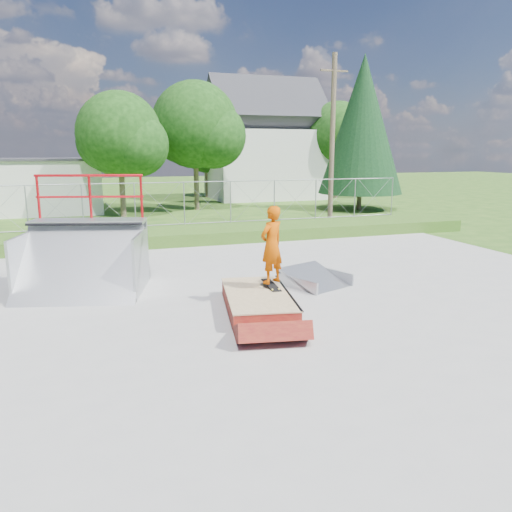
{
  "coord_description": "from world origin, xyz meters",
  "views": [
    {
      "loc": [
        -3.72,
        -10.08,
        3.57
      ],
      "look_at": [
        -0.04,
        0.94,
        1.1
      ],
      "focal_mm": 35.0,
      "sensor_mm": 36.0,
      "label": 1
    }
  ],
  "objects_px": {
    "grind_box": "(258,302)",
    "flat_bank_ramp": "(316,278)",
    "skater": "(272,248)",
    "quarter_pipe": "(80,237)"
  },
  "relations": [
    {
      "from": "grind_box",
      "to": "flat_bank_ramp",
      "type": "height_order",
      "value": "flat_bank_ramp"
    },
    {
      "from": "flat_bank_ramp",
      "to": "skater",
      "type": "distance_m",
      "value": 2.38
    },
    {
      "from": "quarter_pipe",
      "to": "flat_bank_ramp",
      "type": "bearing_deg",
      "value": 3.29
    },
    {
      "from": "quarter_pipe",
      "to": "skater",
      "type": "bearing_deg",
      "value": -14.99
    },
    {
      "from": "grind_box",
      "to": "flat_bank_ramp",
      "type": "xyz_separation_m",
      "value": [
        2.15,
        1.52,
        0.0
      ]
    },
    {
      "from": "flat_bank_ramp",
      "to": "skater",
      "type": "height_order",
      "value": "skater"
    },
    {
      "from": "grind_box",
      "to": "quarter_pipe",
      "type": "height_order",
      "value": "quarter_pipe"
    },
    {
      "from": "grind_box",
      "to": "skater",
      "type": "relative_size",
      "value": 1.72
    },
    {
      "from": "quarter_pipe",
      "to": "flat_bank_ramp",
      "type": "xyz_separation_m",
      "value": [
        5.88,
        -1.2,
        -1.25
      ]
    },
    {
      "from": "skater",
      "to": "quarter_pipe",
      "type": "bearing_deg",
      "value": -58.11
    }
  ]
}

